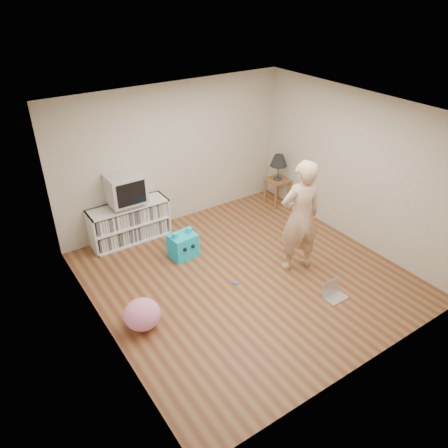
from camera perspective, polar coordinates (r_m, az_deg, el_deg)
ground at (r=6.98m, az=2.88°, el=-6.78°), size 4.50×4.50×0.00m
walls at (r=6.28m, az=3.18°, el=2.72°), size 4.52×4.52×2.60m
ceiling at (r=5.79m, az=3.55°, el=14.18°), size 4.50×4.50×0.01m
media_unit at (r=7.87m, az=-12.28°, el=0.22°), size 1.40×0.45×0.70m
dvd_deck at (r=7.67m, az=-12.55°, el=2.66°), size 0.45×0.35×0.07m
crt_tv at (r=7.55m, az=-12.78°, el=4.57°), size 0.60×0.53×0.50m
side_table at (r=8.95m, az=6.94°, el=5.05°), size 0.42×0.42×0.55m
table_lamp at (r=8.74m, az=7.16°, el=8.16°), size 0.34×0.34×0.52m
person at (r=6.78m, az=9.92°, el=0.92°), size 0.76×0.59×1.86m
laptop at (r=6.74m, az=14.07°, el=-8.70°), size 0.33×0.27×0.23m
playing_cards at (r=6.82m, az=1.44°, el=-7.67°), size 0.07×0.10×0.02m
plush_blue at (r=7.34m, az=-5.36°, el=-2.77°), size 0.46×0.41×0.50m
plush_pink at (r=6.07m, az=-10.64°, el=-11.53°), size 0.52×0.52×0.42m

